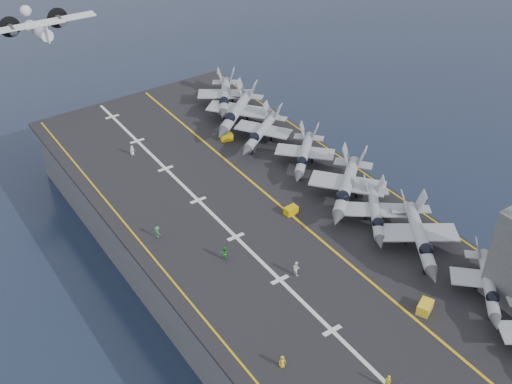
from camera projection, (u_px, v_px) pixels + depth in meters
ground at (271, 277)px, 94.30m from camera, size 500.00×500.00×0.00m
hull at (272, 251)px, 91.40m from camera, size 36.00×90.00×10.00m
flight_deck at (272, 222)px, 88.37m from camera, size 38.00×92.00×0.40m
foul_line at (290, 214)px, 89.62m from camera, size 0.35×90.00×0.02m
landing_centerline at (236, 237)px, 85.49m from camera, size 0.50×90.00×0.02m
deck_edge_port at (162, 268)px, 80.45m from camera, size 0.25×90.00×0.02m
deck_edge_stbd at (372, 179)px, 96.72m from camera, size 0.25×90.00×0.02m
fighter_jet_1 at (489, 282)px, 75.15m from camera, size 15.32×15.46×4.54m
fighter_jet_2 at (420, 235)px, 81.67m from camera, size 16.87×18.25×5.27m
fighter_jet_3 at (376, 212)px, 86.25m from camera, size 15.03×15.83×4.58m
fighter_jet_4 at (347, 185)px, 90.40m from camera, size 19.42×18.70×5.64m
fighter_jet_5 at (304, 153)px, 98.19m from camera, size 16.11×16.00×4.73m
fighter_jet_6 at (261, 130)px, 103.76m from camera, size 16.61×15.33×4.80m
fighter_jet_7 at (237, 110)px, 108.49m from camera, size 19.22×18.41×5.58m
fighter_jet_8 at (225, 95)px, 113.72m from camera, size 16.30×17.53×5.07m
tow_cart_a at (425, 307)px, 74.13m from camera, size 2.53×2.15×1.29m
tow_cart_b at (291, 210)px, 89.37m from camera, size 1.90×1.29×1.10m
tow_cart_c at (227, 137)px, 105.64m from camera, size 2.19×1.72×1.16m
crew_0 at (282, 362)px, 67.49m from camera, size 1.11×0.91×1.60m
crew_1 at (388, 382)px, 65.24m from camera, size 0.98×1.23×1.80m
crew_2 at (224, 253)px, 81.43m from camera, size 1.34×1.33×1.89m
crew_3 at (157, 232)px, 84.99m from camera, size 0.82×1.12×1.74m
crew_5 at (132, 150)px, 101.77m from camera, size 1.06×0.76×1.66m
crew_7 at (296, 268)px, 79.03m from camera, size 0.84×1.23×2.00m
transport_plane at (38, 31)px, 113.95m from camera, size 21.81×15.53×4.97m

